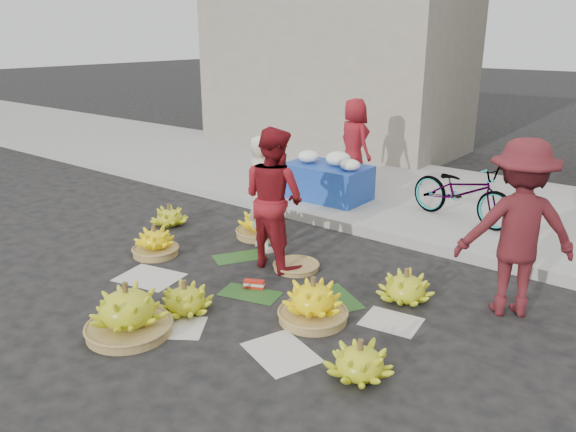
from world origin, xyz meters
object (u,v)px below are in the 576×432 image
Objects in this scene: bicycle at (462,191)px; banana_bunch_4 at (313,302)px; vendor_cream at (263,194)px; banana_bunch_0 at (155,242)px; flower_table at (327,179)px.

banana_bunch_4 is at bearing -168.83° from bicycle.
banana_bunch_0 is at bearing 64.87° from vendor_cream.
banana_bunch_4 is at bearing -3.19° from banana_bunch_0.
bicycle is at bearing 88.85° from banana_bunch_4.
bicycle is (2.14, 0.25, 0.11)m from flower_table.
banana_bunch_0 is 3.18m from flower_table.
banana_bunch_0 is 0.35× the size of bicycle.
flower_table is 0.81× the size of bicycle.
banana_bunch_0 is at bearing 176.81° from banana_bunch_4.
flower_table is 2.16m from bicycle.
banana_bunch_4 is 0.45× the size of vendor_cream.
flower_table reaches higher than banana_bunch_4.
banana_bunch_0 is 1.50m from vendor_cream.
banana_bunch_0 is at bearing -99.40° from flower_table.
banana_bunch_4 is 0.51× the size of flower_table.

